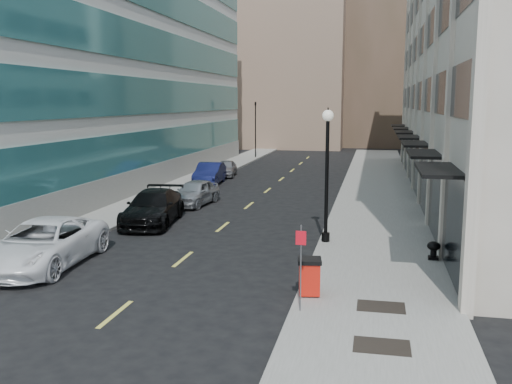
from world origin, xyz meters
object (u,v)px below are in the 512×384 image
at_px(car_grey_sedan, 226,168).
at_px(car_silver_sedan, 195,193).
at_px(traffic_signal, 255,106).
at_px(sign_post, 301,256).
at_px(car_black_pickup, 153,207).
at_px(car_blue_sedan, 210,174).
at_px(trash_bin, 309,275).
at_px(urn_planter, 434,248).
at_px(lamppost, 327,163).
at_px(car_white_van, 43,244).

bearing_deg(car_grey_sedan, car_silver_sedan, -90.57).
bearing_deg(traffic_signal, sign_post, -76.51).
xyz_separation_m(car_black_pickup, car_blue_sedan, (-1.15, 14.00, -0.03)).
height_order(car_blue_sedan, trash_bin, car_blue_sedan).
bearing_deg(urn_planter, sign_post, -123.59).
bearing_deg(car_silver_sedan, car_blue_sedan, 106.66).
bearing_deg(trash_bin, urn_planter, 41.51).
relative_size(car_silver_sedan, lamppost, 0.77).
xyz_separation_m(trash_bin, lamppost, (-0.10, 7.04, 2.76)).
bearing_deg(car_white_van, car_black_pickup, 78.73).
relative_size(car_white_van, car_black_pickup, 1.08).
bearing_deg(car_grey_sedan, car_blue_sedan, -97.43).
bearing_deg(lamppost, car_silver_sedan, 136.67).
relative_size(car_silver_sedan, car_blue_sedan, 0.91).
relative_size(car_black_pickup, car_silver_sedan, 1.30).
height_order(traffic_signal, car_blue_sedan, traffic_signal).
relative_size(traffic_signal, trash_bin, 5.94).
xyz_separation_m(traffic_signal, car_silver_sedan, (2.30, -28.52, -4.96)).
bearing_deg(urn_planter, car_grey_sedan, 121.70).
bearing_deg(lamppost, car_grey_sedan, 115.34).
relative_size(trash_bin, sign_post, 0.46).
bearing_deg(car_black_pickup, trash_bin, -53.80).
bearing_deg(car_blue_sedan, car_black_pickup, -90.27).
relative_size(lamppost, urn_planter, 8.26).
relative_size(traffic_signal, car_silver_sedan, 1.56).
relative_size(car_silver_sedan, car_grey_sedan, 1.13).
distance_m(car_blue_sedan, car_grey_sedan, 4.79).
distance_m(car_blue_sedan, lamppost, 19.57).
bearing_deg(car_silver_sedan, traffic_signal, 100.63).
relative_size(car_blue_sedan, urn_planter, 7.02).
xyz_separation_m(car_grey_sedan, lamppost, (10.10, -21.32, 2.87)).
xyz_separation_m(traffic_signal, car_white_van, (0.70, -42.00, -4.84)).
bearing_deg(car_grey_sedan, sign_post, -78.70).
height_order(trash_bin, sign_post, sign_post).
bearing_deg(car_silver_sedan, car_black_pickup, -88.65).
relative_size(car_grey_sedan, lamppost, 0.68).
bearing_deg(trash_bin, car_blue_sedan, 104.64).
xyz_separation_m(traffic_signal, trash_bin, (10.90, -43.58, -4.94)).
bearing_deg(urn_planter, car_silver_sedan, 141.97).
bearing_deg(lamppost, sign_post, -90.00).
xyz_separation_m(car_blue_sedan, lamppost, (10.10, -16.54, 2.74)).
bearing_deg(urn_planter, lamppost, 155.14).
relative_size(car_white_van, car_grey_sedan, 1.59).
bearing_deg(car_black_pickup, car_silver_sedan, 78.17).
height_order(traffic_signal, trash_bin, traffic_signal).
bearing_deg(car_blue_sedan, car_silver_sedan, -84.34).
relative_size(car_blue_sedan, sign_post, 1.93).
relative_size(car_white_van, lamppost, 1.09).
distance_m(traffic_signal, sign_post, 46.45).
distance_m(traffic_signal, urn_planter, 41.70).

